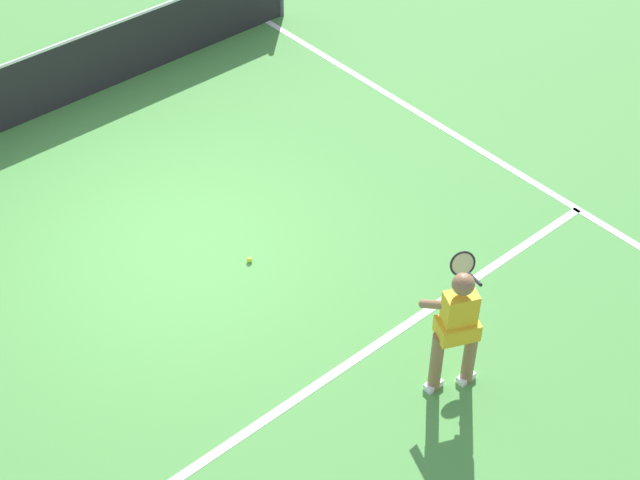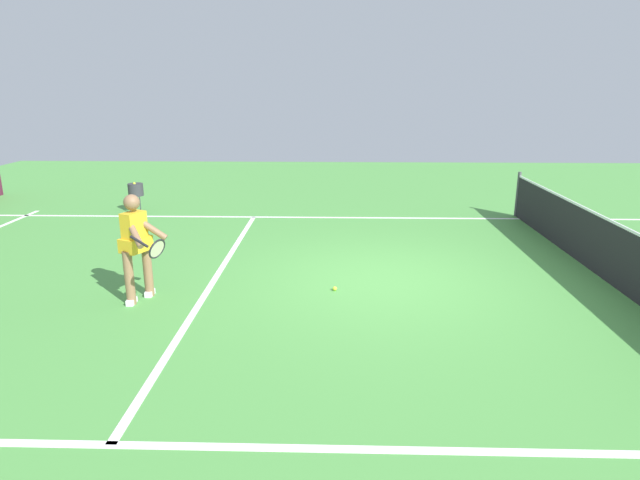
{
  "view_description": "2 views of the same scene",
  "coord_description": "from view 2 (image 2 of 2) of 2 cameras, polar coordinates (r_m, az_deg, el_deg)",
  "views": [
    {
      "loc": [
        -4.25,
        -7.52,
        7.73
      ],
      "look_at": [
        0.8,
        -1.67,
        0.79
      ],
      "focal_mm": 54.01,
      "sensor_mm": 36.0,
      "label": 1
    },
    {
      "loc": [
        8.08,
        -0.76,
        2.97
      ],
      "look_at": [
        0.8,
        -0.97,
        0.88
      ],
      "focal_mm": 30.07,
      "sensor_mm": 36.0,
      "label": 2
    }
  ],
  "objects": [
    {
      "name": "ground_plane",
      "position": [
        8.64,
        6.6,
        -4.21
      ],
      "size": [
        27.67,
        27.67,
        0.0
      ],
      "primitive_type": "plane",
      "color": "#4C9342"
    },
    {
      "name": "court_net",
      "position": [
        9.49,
        28.61,
        -1.14
      ],
      "size": [
        9.05,
        0.08,
        1.05
      ],
      "color": "#4C4C51",
      "rests_on": "ground"
    },
    {
      "name": "service_line_marking",
      "position": [
        8.82,
        -11.06,
        -3.96
      ],
      "size": [
        8.37,
        0.1,
        0.01
      ],
      "primitive_type": "cube",
      "color": "white",
      "rests_on": "ground"
    },
    {
      "name": "ball_hopper",
      "position": [
        13.87,
        -19.02,
        5.07
      ],
      "size": [
        0.36,
        0.36,
        0.74
      ],
      "color": "#333338",
      "rests_on": "ground"
    },
    {
      "name": "tennis_ball_near",
      "position": [
        8.13,
        1.58,
        -5.18
      ],
      "size": [
        0.07,
        0.07,
        0.07
      ],
      "primitive_type": "sphere",
      "color": "#D1E533",
      "rests_on": "ground"
    },
    {
      "name": "sideline_left_marking",
      "position": [
        12.64,
        5.04,
        2.38
      ],
      "size": [
        0.1,
        19.28,
        0.01
      ],
      "primitive_type": "cube",
      "color": "white",
      "rests_on": "ground"
    },
    {
      "name": "sideline_right_marking",
      "position": [
        4.95,
        10.88,
        -21.13
      ],
      "size": [
        0.1,
        19.28,
        0.01
      ],
      "primitive_type": "cube",
      "color": "white",
      "rests_on": "ground"
    },
    {
      "name": "tennis_player",
      "position": [
        7.94,
        -18.92,
        -0.4
      ],
      "size": [
        1.03,
        0.84,
        1.55
      ],
      "color": "#8C6647",
      "rests_on": "ground"
    }
  ]
}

